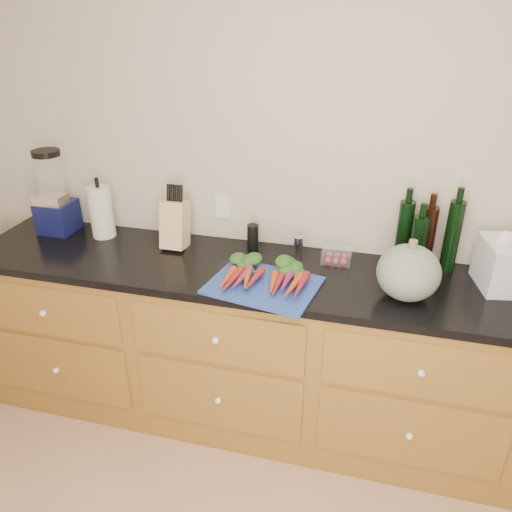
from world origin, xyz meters
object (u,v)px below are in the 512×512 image
(cutting_board, at_px, (263,285))
(carrots, at_px, (266,275))
(paper_towel, at_px, (101,212))
(knife_block, at_px, (175,224))
(tomato_box, at_px, (337,255))
(squash, at_px, (409,273))
(blender_appliance, at_px, (54,197))

(cutting_board, height_order, carrots, carrots)
(paper_towel, distance_m, knife_block, 0.44)
(carrots, height_order, tomato_box, carrots)
(squash, height_order, tomato_box, squash)
(squash, xyz_separation_m, blender_appliance, (-1.88, 0.25, 0.08))
(cutting_board, relative_size, carrots, 1.19)
(cutting_board, distance_m, blender_appliance, 1.31)
(blender_appliance, distance_m, knife_block, 0.72)
(paper_towel, bearing_deg, tomato_box, 0.45)
(blender_appliance, bearing_deg, carrots, -12.19)
(cutting_board, distance_m, squash, 0.64)
(paper_towel, xyz_separation_m, tomato_box, (1.28, 0.01, -0.11))
(squash, relative_size, blender_appliance, 0.59)
(carrots, distance_m, squash, 0.63)
(cutting_board, bearing_deg, tomato_box, 48.34)
(knife_block, bearing_deg, squash, -11.24)
(knife_block, bearing_deg, carrots, -25.01)
(squash, bearing_deg, cutting_board, -173.77)
(squash, xyz_separation_m, tomato_box, (-0.33, 0.26, -0.09))
(knife_block, bearing_deg, tomato_box, 2.05)
(blender_appliance, distance_m, tomato_box, 1.56)
(squash, bearing_deg, blender_appliance, 172.45)
(cutting_board, xyz_separation_m, carrots, (0.00, 0.05, 0.03))
(carrots, distance_m, blender_appliance, 1.30)
(squash, distance_m, blender_appliance, 1.90)
(cutting_board, distance_m, paper_towel, 1.04)
(squash, distance_m, knife_block, 1.19)
(blender_appliance, bearing_deg, knife_block, -1.40)
(carrots, height_order, knife_block, knife_block)
(paper_towel, distance_m, tomato_box, 1.28)
(carrots, relative_size, blender_appliance, 0.87)
(blender_appliance, bearing_deg, tomato_box, 0.46)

